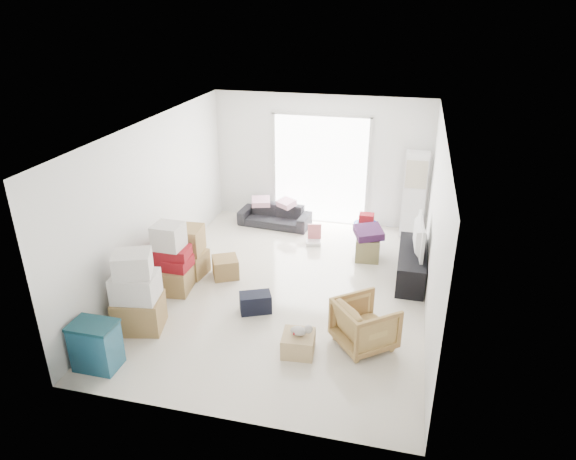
% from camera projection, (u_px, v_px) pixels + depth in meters
% --- Properties ---
extents(room_shell, '(4.98, 6.48, 3.18)m').
position_uv_depth(room_shell, '(286.00, 214.00, 7.99)').
color(room_shell, silver).
rests_on(room_shell, ground).
extents(sliding_door, '(2.10, 0.04, 2.33)m').
position_uv_depth(sliding_door, '(320.00, 166.00, 10.68)').
color(sliding_door, white).
rests_on(sliding_door, room_shell).
extents(ac_tower, '(0.45, 0.30, 1.75)m').
position_uv_depth(ac_tower, '(414.00, 195.00, 10.11)').
color(ac_tower, white).
rests_on(ac_tower, room_shell).
extents(tv_console, '(0.46, 1.54, 0.51)m').
position_uv_depth(tv_console, '(411.00, 264.00, 8.79)').
color(tv_console, black).
rests_on(tv_console, room_shell).
extents(television, '(0.63, 1.02, 0.13)m').
position_uv_depth(television, '(413.00, 247.00, 8.66)').
color(television, black).
rests_on(television, tv_console).
extents(sofa, '(1.53, 0.57, 0.59)m').
position_uv_depth(sofa, '(275.00, 212.00, 10.83)').
color(sofa, '#2B2B30').
rests_on(sofa, room_shell).
extents(pillow_left, '(0.47, 0.41, 0.12)m').
position_uv_depth(pillow_left, '(261.00, 196.00, 10.72)').
color(pillow_left, '#E3A5BE').
rests_on(pillow_left, sofa).
extents(pillow_right, '(0.43, 0.41, 0.12)m').
position_uv_depth(pillow_right, '(286.00, 198.00, 10.64)').
color(pillow_right, '#E3A5BE').
rests_on(pillow_right, sofa).
extents(armchair, '(0.99, 0.99, 0.75)m').
position_uv_depth(armchair, '(365.00, 322.00, 7.00)').
color(armchair, tan).
rests_on(armchair, room_shell).
extents(storage_bins, '(0.58, 0.41, 0.66)m').
position_uv_depth(storage_bins, '(96.00, 345.00, 6.59)').
color(storage_bins, navy).
rests_on(storage_bins, room_shell).
extents(box_stack_a, '(0.77, 0.69, 1.22)m').
position_uv_depth(box_stack_a, '(137.00, 295.00, 7.31)').
color(box_stack_a, olive).
rests_on(box_stack_a, room_shell).
extents(box_stack_b, '(0.64, 0.64, 1.18)m').
position_uv_depth(box_stack_b, '(171.00, 262.00, 8.31)').
color(box_stack_b, olive).
rests_on(box_stack_b, room_shell).
extents(box_stack_c, '(0.65, 0.56, 0.88)m').
position_uv_depth(box_stack_c, '(188.00, 252.00, 8.84)').
color(box_stack_c, olive).
rests_on(box_stack_c, room_shell).
extents(loose_box, '(0.57, 0.57, 0.35)m').
position_uv_depth(loose_box, '(225.00, 267.00, 8.86)').
color(loose_box, olive).
rests_on(loose_box, room_shell).
extents(duffel_bag, '(0.55, 0.45, 0.30)m').
position_uv_depth(duffel_bag, '(255.00, 303.00, 7.86)').
color(duffel_bag, black).
rests_on(duffel_bag, room_shell).
extents(ottoman, '(0.46, 0.46, 0.43)m').
position_uv_depth(ottoman, '(367.00, 248.00, 9.44)').
color(ottoman, olive).
rests_on(ottoman, room_shell).
extents(blanket, '(0.61, 0.61, 0.14)m').
position_uv_depth(blanket, '(368.00, 234.00, 9.32)').
color(blanket, '#3D1B43').
rests_on(blanket, ottoman).
extents(kids_table, '(0.50, 0.50, 0.63)m').
position_uv_depth(kids_table, '(366.00, 223.00, 9.95)').
color(kids_table, '#0930B5').
rests_on(kids_table, room_shell).
extents(toy_walker, '(0.33, 0.31, 0.38)m').
position_uv_depth(toy_walker, '(314.00, 238.00, 10.09)').
color(toy_walker, silver).
rests_on(toy_walker, room_shell).
extents(wood_crate, '(0.47, 0.47, 0.29)m').
position_uv_depth(wood_crate, '(298.00, 343.00, 6.94)').
color(wood_crate, tan).
rests_on(wood_crate, room_shell).
extents(plush_bunny, '(0.30, 0.17, 0.15)m').
position_uv_depth(plush_bunny, '(301.00, 330.00, 6.85)').
color(plush_bunny, '#B2ADA8').
rests_on(plush_bunny, wood_crate).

